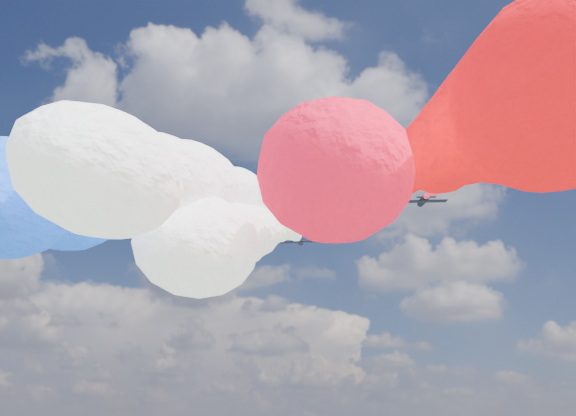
# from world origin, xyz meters

# --- Properties ---
(jet_0) EXTENTS (9.34, 12.57, 4.72)m
(jet_0) POSITION_xyz_m (-27.65, -7.04, 98.23)
(jet_0) COLOR black
(jet_1) EXTENTS (9.04, 12.36, 4.72)m
(jet_1) POSITION_xyz_m (-18.19, 4.56, 98.23)
(jet_1) COLOR black
(trail_1) EXTENTS (7.36, 113.64, 39.23)m
(trail_1) POSITION_xyz_m (-18.19, -53.59, 81.40)
(trail_1) COLOR #194FFF
(jet_2) EXTENTS (9.12, 12.41, 4.72)m
(jet_2) POSITION_xyz_m (-7.40, 13.02, 98.23)
(jet_2) COLOR black
(trail_2) EXTENTS (7.36, 113.64, 39.23)m
(trail_2) POSITION_xyz_m (-7.40, -45.14, 81.40)
(trail_2) COLOR blue
(jet_3) EXTENTS (9.43, 12.64, 4.72)m
(jet_3) POSITION_xyz_m (-1.01, 9.56, 98.23)
(jet_3) COLOR black
(trail_3) EXTENTS (7.36, 113.64, 39.23)m
(trail_3) POSITION_xyz_m (-1.01, -48.60, 81.40)
(trail_3) COLOR white
(jet_4) EXTENTS (9.66, 12.80, 4.72)m
(jet_4) POSITION_xyz_m (1.20, 22.58, 98.23)
(jet_4) COLOR black
(trail_4) EXTENTS (7.36, 113.64, 39.23)m
(trail_4) POSITION_xyz_m (1.20, -35.58, 81.40)
(trail_4) COLOR white
(jet_5) EXTENTS (9.17, 12.45, 4.72)m
(jet_5) POSITION_xyz_m (9.93, 10.75, 98.23)
(jet_5) COLOR black
(trail_5) EXTENTS (7.36, 113.64, 39.23)m
(trail_5) POSITION_xyz_m (9.93, -47.40, 81.40)
(trail_5) COLOR red
(jet_6) EXTENTS (9.11, 12.41, 4.72)m
(jet_6) POSITION_xyz_m (17.96, 3.06, 98.23)
(jet_6) COLOR black
(trail_6) EXTENTS (7.36, 113.64, 39.23)m
(trail_6) POSITION_xyz_m (17.96, -55.09, 81.40)
(trail_6) COLOR red
(jet_7) EXTENTS (9.17, 12.45, 4.72)m
(jet_7) POSITION_xyz_m (27.43, -4.31, 98.23)
(jet_7) COLOR black
(trail_7) EXTENTS (7.36, 113.64, 39.23)m
(trail_7) POSITION_xyz_m (27.43, -62.47, 81.40)
(trail_7) COLOR red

